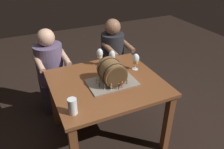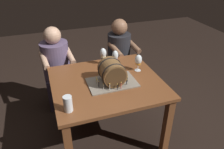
# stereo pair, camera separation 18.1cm
# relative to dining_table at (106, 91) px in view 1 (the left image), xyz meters

# --- Properties ---
(ground_plane) EXTENTS (8.00, 8.00, 0.00)m
(ground_plane) POSITION_rel_dining_table_xyz_m (0.00, 0.00, -0.64)
(ground_plane) COLOR black
(dining_table) EXTENTS (1.12, 1.01, 0.76)m
(dining_table) POSITION_rel_dining_table_xyz_m (0.00, 0.00, 0.00)
(dining_table) COLOR brown
(dining_table) RESTS_ON ground
(barrel_cake) EXTENTS (0.49, 0.32, 0.26)m
(barrel_cake) POSITION_rel_dining_table_xyz_m (0.04, -0.05, 0.23)
(barrel_cake) COLOR gray
(barrel_cake) RESTS_ON dining_table
(wine_glass_white) EXTENTS (0.07, 0.07, 0.20)m
(wine_glass_white) POSITION_rel_dining_table_xyz_m (0.08, 0.37, 0.25)
(wine_glass_white) COLOR white
(wine_glass_white) RESTS_ON dining_table
(wine_glass_rose) EXTENTS (0.07, 0.07, 0.20)m
(wine_glass_rose) POSITION_rel_dining_table_xyz_m (0.19, 0.28, 0.25)
(wine_glass_rose) COLOR white
(wine_glass_rose) RESTS_ON dining_table
(wine_glass_amber) EXTENTS (0.08, 0.08, 0.19)m
(wine_glass_amber) POSITION_rel_dining_table_xyz_m (0.40, 0.10, 0.24)
(wine_glass_amber) COLOR white
(wine_glass_amber) RESTS_ON dining_table
(beer_pint) EXTENTS (0.08, 0.08, 0.14)m
(beer_pint) POSITION_rel_dining_table_xyz_m (-0.45, -0.34, 0.18)
(beer_pint) COLOR white
(beer_pint) RESTS_ON dining_table
(person_seated_left) EXTENTS (0.42, 0.50, 1.13)m
(person_seated_left) POSITION_rel_dining_table_xyz_m (-0.44, 0.79, -0.11)
(person_seated_left) COLOR #372D40
(person_seated_left) RESTS_ON ground
(person_seated_right) EXTENTS (0.42, 0.50, 1.15)m
(person_seated_right) POSITION_rel_dining_table_xyz_m (0.44, 0.79, -0.12)
(person_seated_right) COLOR black
(person_seated_right) RESTS_ON ground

